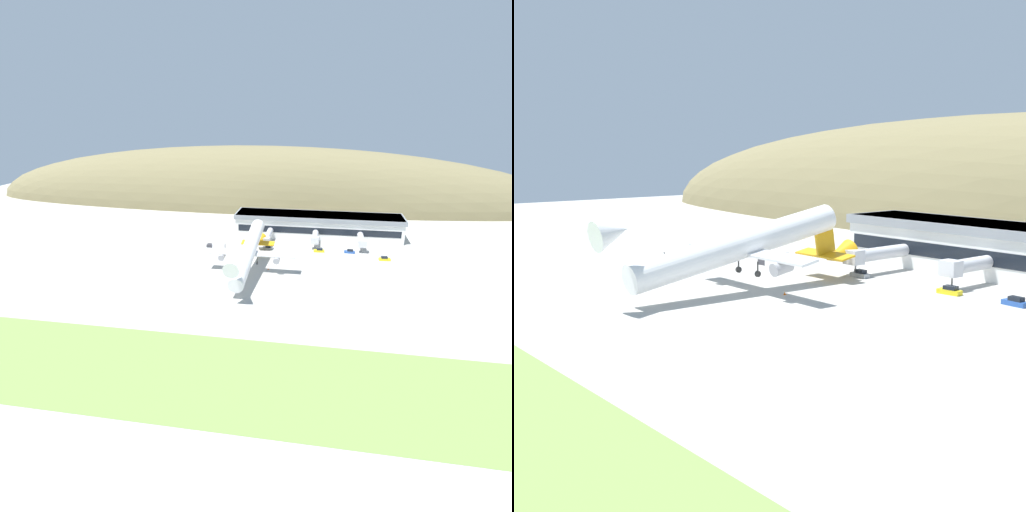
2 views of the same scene
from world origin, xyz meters
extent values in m
plane|color=#ADAAA3|center=(0.00, 0.00, 0.00)|extent=(455.59, 455.59, 0.00)
cube|color=#759947|center=(0.00, -53.33, 0.04)|extent=(410.03, 31.22, 0.08)
ellipsoid|color=olive|center=(-22.31, 115.02, 0.00)|extent=(350.98, 56.81, 69.58)
cube|color=white|center=(13.48, 53.82, 5.16)|extent=(73.66, 14.88, 10.33)
cube|color=gray|center=(13.48, 53.82, 9.40)|extent=(74.86, 16.08, 1.86)
cube|color=black|center=(13.48, 46.33, 4.65)|extent=(70.71, 0.16, 2.89)
cylinder|color=silver|center=(-7.27, 38.78, 4.00)|extent=(2.60, 15.20, 2.60)
cube|color=silver|center=(-7.27, 31.18, 4.00)|extent=(3.38, 2.86, 2.86)
cylinder|color=slate|center=(-7.27, 31.68, 2.00)|extent=(0.36, 0.36, 4.00)
cylinder|color=silver|center=(12.71, 40.75, 4.00)|extent=(2.60, 11.25, 2.60)
cube|color=silver|center=(12.71, 35.13, 4.00)|extent=(3.38, 2.86, 2.86)
cylinder|color=slate|center=(12.71, 35.63, 2.00)|extent=(0.36, 0.36, 4.00)
cylinder|color=silver|center=(31.79, 40.26, 4.00)|extent=(2.60, 12.25, 2.60)
cube|color=silver|center=(31.79, 34.13, 4.00)|extent=(3.38, 2.86, 2.86)
cylinder|color=slate|center=(31.79, 34.63, 2.00)|extent=(0.36, 0.36, 4.00)
cylinder|color=white|center=(-9.48, 4.69, 8.34)|extent=(5.06, 43.17, 12.18)
cone|color=white|center=(-9.48, -19.21, 12.40)|extent=(4.96, 6.32, 5.82)
cone|color=orange|center=(-9.48, 29.09, 4.20)|extent=(4.96, 7.32, 5.99)
cube|color=orange|center=(-9.48, 25.10, 9.24)|extent=(0.50, 5.95, 9.38)
cube|color=orange|center=(-9.48, 25.35, 4.83)|extent=(13.16, 3.55, 0.95)
cube|color=white|center=(-9.48, 6.81, 7.10)|extent=(32.73, 3.62, 1.05)
cylinder|color=#9E9EA3|center=(-19.29, 6.28, 5.64)|extent=(2.30, 3.93, 2.87)
cylinder|color=#9E9EA3|center=(0.34, 6.28, 5.64)|extent=(2.30, 3.93, 2.87)
cylinder|color=#2D2D2D|center=(-12.26, 6.81, 4.61)|extent=(0.28, 0.28, 2.20)
cylinder|color=#2D2D2D|center=(-12.26, 6.81, 3.51)|extent=(0.45, 1.10, 1.10)
cylinder|color=#2D2D2D|center=(-6.69, 6.81, 4.61)|extent=(0.28, 0.28, 2.20)
cylinder|color=#2D2D2D|center=(-6.69, 6.81, 3.51)|extent=(0.45, 1.10, 1.10)
cylinder|color=#2D2D2D|center=(-9.48, -10.12, 7.59)|extent=(0.22, 0.22, 1.98)
cylinder|color=#2D2D2D|center=(-9.48, -10.12, 6.60)|extent=(0.30, 0.82, 0.82)
cube|color=#264C99|center=(26.92, 33.09, 0.42)|extent=(4.34, 1.92, 0.84)
cube|color=black|center=(27.13, 33.08, 1.18)|extent=(2.42, 1.55, 0.69)
cube|color=gold|center=(39.89, 26.76, 0.43)|extent=(4.43, 2.14, 0.86)
cube|color=black|center=(39.68, 26.75, 1.21)|extent=(2.49, 1.70, 0.70)
cube|color=gold|center=(14.68, 32.35, 0.42)|extent=(4.36, 2.05, 0.84)
cube|color=black|center=(14.89, 32.37, 1.19)|extent=(2.44, 1.63, 0.69)
cube|color=#999EA3|center=(-6.59, 32.23, 0.41)|extent=(4.13, 1.90, 0.81)
cube|color=black|center=(-6.39, 32.22, 1.14)|extent=(2.30, 1.55, 0.66)
cube|color=#333338|center=(-29.81, 27.12, 1.31)|extent=(2.44, 2.39, 2.63)
cube|color=black|center=(-31.05, 27.11, 1.79)|extent=(0.10, 2.02, 1.16)
cube|color=silver|center=(-26.03, 27.15, 1.68)|extent=(5.16, 2.42, 3.36)
cube|color=orange|center=(-3.08, 9.89, 0.01)|extent=(0.52, 0.52, 0.03)
cone|color=orange|center=(-3.08, 9.89, 0.31)|extent=(0.40, 0.40, 0.55)
camera|label=1|loc=(15.07, -123.42, 54.98)|focal=28.00mm
camera|label=2|loc=(88.88, -68.36, 25.54)|focal=50.00mm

